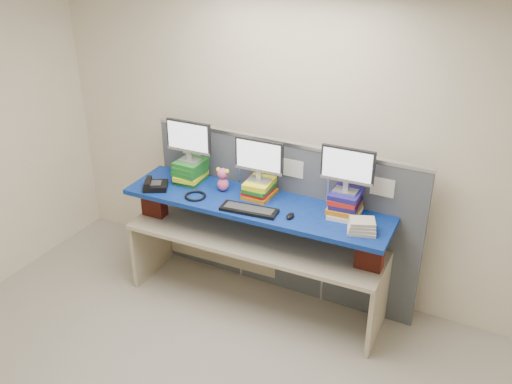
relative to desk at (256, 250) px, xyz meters
The scene contains 18 objects.
room 1.67m from the desk, 85.80° to the right, with size 5.00×4.00×2.80m.
cubicle_partition 0.40m from the desk, 72.11° to the left, with size 2.60×0.06×1.53m.
desk is the anchor object (origin of this frame).
brick_pier_left 1.08m from the desk, behind, with size 0.22×0.12×0.30m, color maroon.
brick_pier_right 1.08m from the desk, ahead, with size 0.22×0.12×0.30m, color maroon.
blue_board 0.47m from the desk, ahead, with size 2.38×0.60×0.04m, color navy.
book_stack_left 0.94m from the desk, behind, with size 0.26×0.31×0.21m.
book_stack_center 0.57m from the desk, 104.11° to the left, with size 0.25×0.30×0.15m.
book_stack_right 0.97m from the desk, 11.02° to the left, with size 0.28×0.32×0.21m.
monitor_left 1.17m from the desk, behind, with size 0.44×0.13×0.38m.
monitor_center 0.86m from the desk, 104.37° to the left, with size 0.44×0.13×0.38m.
monitor_right 1.19m from the desk, 11.07° to the left, with size 0.44×0.13×0.38m.
keyboard 0.53m from the desk, 82.73° to the right, with size 0.50×0.22×0.03m.
mouse 0.64m from the desk, 16.27° to the right, with size 0.06×0.10×0.03m, color black.
desk_phone 1.09m from the desk, 168.87° to the right, with size 0.28×0.27×0.09m.
headset 0.74m from the desk, 163.16° to the right, with size 0.19×0.19×0.02m, color black.
plush_toy 0.71m from the desk, 169.84° to the left, with size 0.13×0.10×0.22m.
binder_stack 1.11m from the desk, ahead, with size 0.27×0.24×0.11m.
Camera 1 is at (1.89, -2.42, 3.37)m, focal length 40.00 mm.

